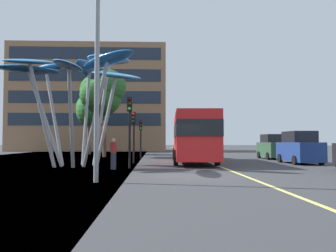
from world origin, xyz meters
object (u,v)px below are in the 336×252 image
object	(u,v)px
car_parked_mid	(299,148)
pedestrian	(113,154)
traffic_light_island_mid	(141,131)
leaf_sculpture	(77,73)
car_parked_far	(273,147)
traffic_light_kerb_far	(134,126)
traffic_light_kerb_near	(130,117)
red_bus	(193,135)
street_lamp	(109,49)

from	to	relation	value
car_parked_mid	pedestrian	xyz separation A→B (m)	(-11.92, -4.34, -0.19)
traffic_light_island_mid	leaf_sculpture	bearing A→B (deg)	-110.12
car_parked_mid	car_parked_far	distance (m)	6.15
traffic_light_kerb_far	traffic_light_kerb_near	bearing A→B (deg)	-89.46
leaf_sculpture	traffic_light_island_mid	distance (m)	10.69
car_parked_mid	traffic_light_kerb_far	bearing A→B (deg)	176.18
traffic_light_kerb_near	car_parked_mid	size ratio (longest dim) A/B	0.93
car_parked_mid	red_bus	bearing A→B (deg)	168.64
traffic_light_island_mid	car_parked_far	bearing A→B (deg)	-7.49
red_bus	traffic_light_kerb_near	world-z (taller)	traffic_light_kerb_near
traffic_light_kerb_near	traffic_light_kerb_far	bearing A→B (deg)	90.54
red_bus	car_parked_far	xyz separation A→B (m)	(7.34, 4.74, -0.96)
car_parked_mid	street_lamp	distance (m)	15.87
red_bus	pedestrian	xyz separation A→B (m)	(-4.92, -5.75, -1.12)
pedestrian	leaf_sculpture	bearing A→B (deg)	136.62
red_bus	car_parked_mid	size ratio (longest dim) A/B	2.65
traffic_light_kerb_near	traffic_light_island_mid	bearing A→B (deg)	89.22
car_parked_mid	car_parked_far	world-z (taller)	car_parked_mid
pedestrian	car_parked_far	bearing A→B (deg)	40.54
red_bus	street_lamp	xyz separation A→B (m)	(-4.43, -11.69, 2.97)
traffic_light_kerb_far	car_parked_mid	distance (m)	11.28
leaf_sculpture	traffic_light_island_mid	size ratio (longest dim) A/B	2.97
traffic_light_kerb_far	pedestrian	xyz separation A→B (m)	(-0.77, -5.08, -1.71)
traffic_light_island_mid	car_parked_mid	world-z (taller)	traffic_light_island_mid
traffic_light_kerb_near	street_lamp	bearing A→B (deg)	-92.85
car_parked_far	traffic_light_island_mid	bearing A→B (deg)	172.51
traffic_light_kerb_far	pedestrian	world-z (taller)	traffic_light_kerb_far
street_lamp	red_bus	bearing A→B (deg)	69.26
leaf_sculpture	pedestrian	bearing A→B (deg)	-43.38
car_parked_far	pedestrian	distance (m)	16.13
leaf_sculpture	traffic_light_kerb_near	bearing A→B (deg)	-29.12
leaf_sculpture	traffic_light_kerb_near	xyz separation A→B (m)	(3.35, -1.87, -2.79)
leaf_sculpture	street_lamp	size ratio (longest dim) A/B	1.27
traffic_light_kerb_near	pedestrian	size ratio (longest dim) A/B	2.38
traffic_light_kerb_near	car_parked_mid	distance (m)	11.89
street_lamp	traffic_light_kerb_far	bearing A→B (deg)	88.55
traffic_light_island_mid	car_parked_far	world-z (taller)	traffic_light_island_mid
red_bus	pedestrian	bearing A→B (deg)	-130.57
traffic_light_island_mid	pedestrian	size ratio (longest dim) A/B	1.99
street_lamp	traffic_light_kerb_near	bearing A→B (deg)	87.15
red_bus	traffic_light_kerb_near	bearing A→B (deg)	-128.21
traffic_light_island_mid	street_lamp	world-z (taller)	street_lamp
traffic_light_kerb_far	pedestrian	bearing A→B (deg)	-98.62
car_parked_far	traffic_light_kerb_far	bearing A→B (deg)	-154.82
car_parked_far	street_lamp	xyz separation A→B (m)	(-11.77, -16.43, 3.94)
street_lamp	car_parked_mid	bearing A→B (deg)	41.98
leaf_sculpture	car_parked_mid	world-z (taller)	leaf_sculpture
red_bus	traffic_light_kerb_far	xyz separation A→B (m)	(-4.15, -0.66, 0.59)
car_parked_far	traffic_light_kerb_near	bearing A→B (deg)	-138.99
traffic_light_kerb_far	car_parked_far	bearing A→B (deg)	25.18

